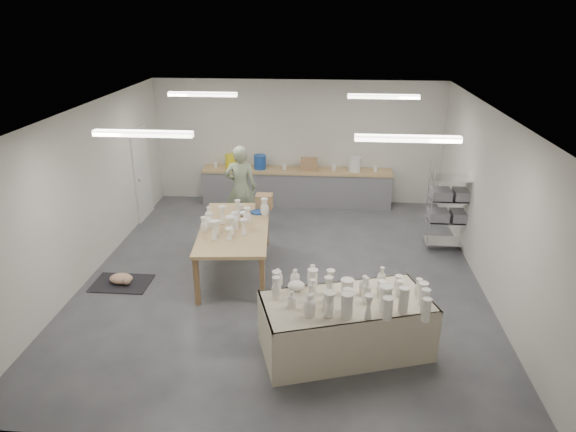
# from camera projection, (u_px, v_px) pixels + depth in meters

# --- Properties ---
(room) EXTENTS (8.00, 8.02, 3.00)m
(room) POSITION_uv_depth(u_px,v_px,m) (277.00, 166.00, 8.73)
(room) COLOR #424449
(room) RESTS_ON ground
(back_counter) EXTENTS (4.60, 0.60, 1.24)m
(back_counter) POSITION_uv_depth(u_px,v_px,m) (296.00, 186.00, 12.64)
(back_counter) COLOR tan
(back_counter) RESTS_ON ground
(wire_shelf) EXTENTS (0.88, 0.48, 1.80)m
(wire_shelf) POSITION_uv_depth(u_px,v_px,m) (451.00, 206.00, 10.13)
(wire_shelf) COLOR silver
(wire_shelf) RESTS_ON ground
(drying_table) EXTENTS (2.54, 1.78, 1.18)m
(drying_table) POSITION_uv_depth(u_px,v_px,m) (346.00, 323.00, 7.17)
(drying_table) COLOR olive
(drying_table) RESTS_ON ground
(work_table) EXTENTS (1.42, 2.51, 1.28)m
(work_table) POSITION_uv_depth(u_px,v_px,m) (236.00, 225.00, 9.27)
(work_table) COLOR tan
(work_table) RESTS_ON ground
(rug) EXTENTS (1.00, 0.70, 0.02)m
(rug) POSITION_uv_depth(u_px,v_px,m) (122.00, 283.00, 9.11)
(rug) COLOR black
(rug) RESTS_ON ground
(cat) EXTENTS (0.46, 0.37, 0.18)m
(cat) POSITION_uv_depth(u_px,v_px,m) (122.00, 279.00, 9.06)
(cat) COLOR white
(cat) RESTS_ON rug
(potter) EXTENTS (0.69, 0.46, 1.87)m
(potter) POSITION_uv_depth(u_px,v_px,m) (241.00, 188.00, 11.10)
(potter) COLOR #97A983
(potter) RESTS_ON ground
(red_stool) EXTENTS (0.44, 0.44, 0.32)m
(red_stool) POSITION_uv_depth(u_px,v_px,m) (244.00, 211.00, 11.60)
(red_stool) COLOR #A81823
(red_stool) RESTS_ON ground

